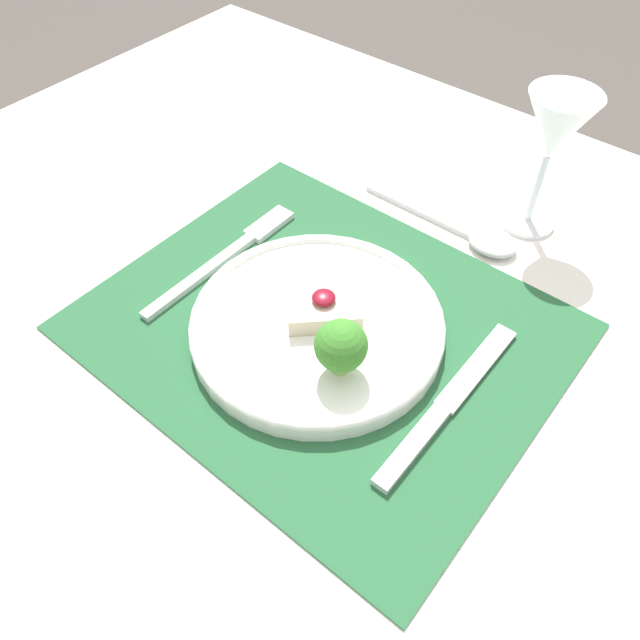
{
  "coord_description": "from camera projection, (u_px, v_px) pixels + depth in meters",
  "views": [
    {
      "loc": [
        0.25,
        -0.31,
        1.22
      ],
      "look_at": [
        0.0,
        -0.01,
        0.78
      ],
      "focal_mm": 35.0,
      "sensor_mm": 36.0,
      "label": 1
    }
  ],
  "objects": [
    {
      "name": "ground_plane",
      "position": [
        322.0,
        585.0,
        1.18
      ],
      "size": [
        8.0,
        8.0,
        0.0
      ],
      "primitive_type": "plane",
      "color": "#4C4742"
    },
    {
      "name": "dining_table",
      "position": [
        323.0,
        386.0,
        0.69
      ],
      "size": [
        1.23,
        0.98,
        0.75
      ],
      "color": "white",
      "rests_on": "ground_plane"
    },
    {
      "name": "placemat",
      "position": [
        324.0,
        327.0,
        0.62
      ],
      "size": [
        0.44,
        0.36,
        0.0
      ],
      "primitive_type": "cube",
      "color": "#235633",
      "rests_on": "dining_table"
    },
    {
      "name": "dinner_plate",
      "position": [
        321.0,
        326.0,
        0.6
      ],
      "size": [
        0.25,
        0.25,
        0.07
      ],
      "color": "white",
      "rests_on": "placemat"
    },
    {
      "name": "fork",
      "position": [
        232.0,
        252.0,
        0.68
      ],
      "size": [
        0.02,
        0.21,
        0.01
      ],
      "rotation": [
        0.0,
        0.0,
        0.0
      ],
      "color": "silver",
      "rests_on": "placemat"
    },
    {
      "name": "knife",
      "position": [
        440.0,
        412.0,
        0.54
      ],
      "size": [
        0.02,
        0.21,
        0.01
      ],
      "rotation": [
        0.0,
        0.0,
        -0.01
      ],
      "color": "silver",
      "rests_on": "placemat"
    },
    {
      "name": "spoon",
      "position": [
        477.0,
        236.0,
        0.7
      ],
      "size": [
        0.2,
        0.05,
        0.02
      ],
      "rotation": [
        0.0,
        0.0,
        0.01
      ],
      "color": "silver",
      "rests_on": "dining_table"
    },
    {
      "name": "wine_glass_near",
      "position": [
        555.0,
        133.0,
        0.63
      ],
      "size": [
        0.07,
        0.07,
        0.16
      ],
      "color": "white",
      "rests_on": "dining_table"
    }
  ]
}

